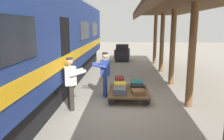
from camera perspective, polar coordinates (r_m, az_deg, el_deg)
The scene contains 14 objects.
ground_plane at distance 7.73m, azimuth 3.33°, elevation -9.00°, with size 60.00×60.00×0.00m, color gray.
platform_canopy at distance 7.58m, azimuth 20.09°, elevation 14.97°, with size 3.20×18.35×3.56m.
train_car at distance 8.05m, azimuth -22.21°, elevation 6.05°, with size 3.02×20.70×4.00m.
luggage_cart at distance 8.31m, azimuth 4.27°, elevation -5.50°, with size 1.44×1.75×0.33m.
suitcase_teal_softside at distance 8.74m, azimuth 6.37°, elevation -3.58°, with size 0.49×0.62×0.23m, color #1E666B.
suitcase_black_hardshell at distance 8.27m, azimuth 6.55°, elevation -4.44°, with size 0.44×0.53×0.23m, color black.
suitcase_brown_leather at distance 7.82m, azimuth 6.74°, elevation -5.62°, with size 0.44×0.48×0.16m, color brown.
suitcase_gray_aluminum at distance 8.73m, azimuth 2.09°, elevation -3.76°, with size 0.41×0.61×0.16m, color #9EA0A5.
suitcase_yellow_case at distance 8.25m, azimuth 2.03°, elevation -4.20°, with size 0.44×0.48×0.29m, color gold.
suitcase_slate_roller at distance 7.80m, azimuth 1.95°, elevation -5.39°, with size 0.44×0.55×0.22m, color #4C515B.
suitcase_maroon_trunk at distance 8.72m, azimuth 1.95°, elevation -2.50°, with size 0.33×0.50×0.21m, color maroon.
porter_in_overalls at distance 8.40m, azimuth -1.91°, elevation -0.77°, with size 0.69×0.46×1.70m.
porter_by_door at distance 7.20m, azimuth -10.49°, elevation -3.00°, with size 0.74×0.61×1.70m.
baggage_tug at distance 17.21m, azimuth 2.67°, elevation 4.44°, with size 1.20×1.77×1.30m.
Camera 1 is at (0.04, 7.25, 2.68)m, focal length 35.65 mm.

